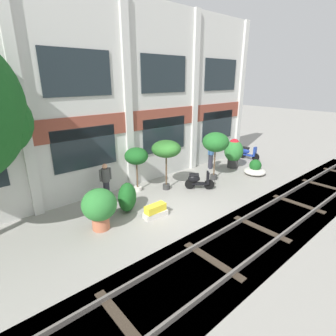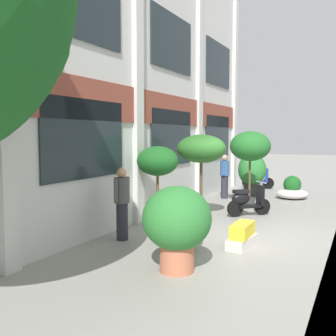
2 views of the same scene
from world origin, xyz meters
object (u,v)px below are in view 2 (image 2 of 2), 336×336
Objects in this scene: potted_plant_low_pan at (250,147)px; scooter_near_curb at (256,178)px; resident_watching_tracks at (122,201)px; potted_plant_square_trough at (242,236)px; potted_plant_stone_basin at (177,222)px; potted_plant_terracotta_small at (158,163)px; potted_plant_tall_urn at (201,150)px; topiary_hedge at (182,220)px; scooter_second_parked at (247,201)px; potted_plant_glazed_jar at (252,170)px; potted_plant_wide_bowl at (292,190)px; resident_by_doorway at (225,175)px.

potted_plant_low_pan is 1.78× the size of scooter_near_curb.
resident_watching_tracks is (-5.34, 1.46, -1.07)m from potted_plant_low_pan.
potted_plant_square_trough is 0.59× the size of resident_watching_tracks.
potted_plant_stone_basin is 2.34m from resident_watching_tracks.
potted_plant_terracotta_small is at bearing -99.47° from scooter_near_curb.
potted_plant_tall_urn is at bearing -94.06° from scooter_near_curb.
topiary_hedge is at bearing -91.15° from scooter_near_curb.
topiary_hedge is at bearing 179.37° from potted_plant_low_pan.
topiary_hedge is at bearing -142.13° from scooter_second_parked.
potted_plant_wide_bowl is at bearing -94.29° from potted_plant_glazed_jar.
resident_watching_tracks is (-7.57, 2.46, 0.56)m from potted_plant_wide_bowl.
potted_plant_tall_urn is at bearing 16.00° from potted_plant_stone_basin.
potted_plant_low_pan is 2.59m from potted_plant_glazed_jar.
potted_plant_square_trough is 0.41× the size of potted_plant_tall_urn.
potted_plant_low_pan is at bearing -19.91° from potted_plant_terracotta_small.
scooter_near_curb is (11.10, 1.37, -0.42)m from potted_plant_stone_basin.
topiary_hedge is (-7.42, 1.06, 0.26)m from potted_plant_wide_bowl.
potted_plant_stone_basin is 0.91× the size of resident_by_doorway.
potted_plant_stone_basin is at bearing -88.94° from scooter_near_curb.
scooter_second_parked is at bearing -167.41° from potted_plant_glazed_jar.
potted_plant_terracotta_small is 1.74× the size of topiary_hedge.
scooter_second_parked is at bearing -167.50° from potted_plant_low_pan.
resident_by_doorway reaches higher than scooter_second_parked.
potted_plant_stone_basin is (-1.92, 0.60, 0.62)m from potted_plant_square_trough.
potted_plant_glazed_jar is 4.03m from scooter_second_parked.
scooter_near_curb is 0.86× the size of resident_by_doorway.
potted_plant_terracotta_small is at bearing -173.19° from scooter_second_parked.
resident_by_doorway is at bearing 114.85° from potted_plant_wide_bowl.
resident_watching_tracks is (-1.53, 0.08, -0.75)m from potted_plant_terracotta_small.
potted_plant_terracotta_small is 1.27× the size of resident_watching_tracks.
resident_by_doorway is (-1.16, 0.72, -0.11)m from potted_plant_glazed_jar.
scooter_second_parked is at bearing -84.56° from scooter_near_curb.
potted_plant_tall_urn reaches higher than topiary_hedge.
resident_by_doorway is (5.90, 2.35, 0.62)m from potted_plant_square_trough.
potted_plant_glazed_jar is 1.62× the size of scooter_second_parked.
potted_plant_stone_basin is 1.07× the size of scooter_near_curb.
topiary_hedge is (-7.54, -0.47, -0.42)m from potted_plant_glazed_jar.
potted_plant_stone_basin is 5.10m from scooter_second_parked.
resident_by_doorway is at bearing 91.25° from resident_watching_tracks.
potted_plant_tall_urn is at bearing -90.97° from resident_by_doorway.
potted_plant_tall_urn is 5.12m from potted_plant_glazed_jar.
resident_watching_tracks is (-2.65, 0.82, -1.06)m from potted_plant_tall_urn.
potted_plant_wide_bowl is at bearing -3.24° from potted_plant_stone_basin.
potted_plant_wide_bowl is 0.49× the size of potted_plant_tall_urn.
potted_plant_stone_basin reaches higher than scooter_near_curb.
scooter_second_parked is at bearing -40.70° from potted_plant_tall_urn.
potted_plant_stone_basin is 11.19m from scooter_near_curb.
resident_by_doorway is (-1.04, 2.25, 0.56)m from potted_plant_wide_bowl.
topiary_hedge is at bearing -89.40° from resident_by_doorway.
scooter_near_curb is 0.85× the size of resident_watching_tracks.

